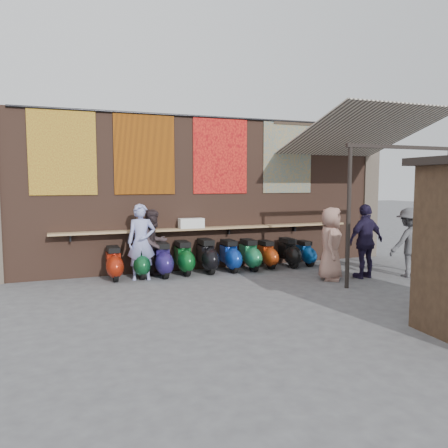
% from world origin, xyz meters
% --- Properties ---
extents(ground, '(70.00, 70.00, 0.00)m').
position_xyz_m(ground, '(0.00, 0.00, 0.00)').
color(ground, '#474749').
rests_on(ground, ground).
extents(brick_wall, '(10.00, 0.40, 4.00)m').
position_xyz_m(brick_wall, '(0.00, 2.70, 2.00)').
color(brick_wall, brown).
rests_on(brick_wall, ground).
extents(pier_right, '(0.50, 0.50, 4.00)m').
position_xyz_m(pier_right, '(5.20, 2.70, 2.00)').
color(pier_right, '#4C4238').
rests_on(pier_right, ground).
extents(eating_counter, '(8.00, 0.32, 0.05)m').
position_xyz_m(eating_counter, '(0.00, 2.33, 1.10)').
color(eating_counter, '#9E7A51').
rests_on(eating_counter, brick_wall).
extents(shelf_box, '(0.64, 0.27, 0.25)m').
position_xyz_m(shelf_box, '(-0.57, 2.30, 1.25)').
color(shelf_box, white).
rests_on(shelf_box, eating_counter).
extents(tapestry_redgold, '(1.50, 0.02, 2.00)m').
position_xyz_m(tapestry_redgold, '(-3.60, 2.48, 3.00)').
color(tapestry_redgold, maroon).
rests_on(tapestry_redgold, brick_wall).
extents(tapestry_sun, '(1.50, 0.02, 2.00)m').
position_xyz_m(tapestry_sun, '(-1.70, 2.48, 3.00)').
color(tapestry_sun, '#D5640C').
rests_on(tapestry_sun, brick_wall).
extents(tapestry_orange, '(1.50, 0.02, 2.00)m').
position_xyz_m(tapestry_orange, '(0.30, 2.48, 3.00)').
color(tapestry_orange, red).
rests_on(tapestry_orange, brick_wall).
extents(tapestry_multi, '(1.50, 0.02, 2.00)m').
position_xyz_m(tapestry_multi, '(2.30, 2.48, 3.00)').
color(tapestry_multi, '#26648E').
rests_on(tapestry_multi, brick_wall).
extents(hang_rail, '(9.50, 0.06, 0.06)m').
position_xyz_m(hang_rail, '(0.00, 2.47, 3.98)').
color(hang_rail, black).
rests_on(hang_rail, brick_wall).
extents(scooter_stool_0, '(0.37, 0.82, 0.78)m').
position_xyz_m(scooter_stool_0, '(-2.56, 2.04, 0.39)').
color(scooter_stool_0, '#991F0B').
rests_on(scooter_stool_0, ground).
extents(scooter_stool_1, '(0.37, 0.81, 0.77)m').
position_xyz_m(scooter_stool_1, '(-1.93, 2.05, 0.39)').
color(scooter_stool_1, '#0F4B24').
rests_on(scooter_stool_1, ground).
extents(scooter_stool_2, '(0.39, 0.87, 0.83)m').
position_xyz_m(scooter_stool_2, '(-1.41, 1.95, 0.41)').
color(scooter_stool_2, navy).
rests_on(scooter_stool_2, ground).
extents(scooter_stool_3, '(0.39, 0.86, 0.82)m').
position_xyz_m(scooter_stool_3, '(-0.85, 2.04, 0.41)').
color(scooter_stool_3, '#0B501D').
rests_on(scooter_stool_3, ground).
extents(scooter_stool_4, '(0.40, 0.89, 0.85)m').
position_xyz_m(scooter_stool_4, '(-0.24, 2.01, 0.42)').
color(scooter_stool_4, black).
rests_on(scooter_stool_4, ground).
extents(scooter_stool_5, '(0.38, 0.85, 0.80)m').
position_xyz_m(scooter_stool_5, '(0.37, 1.96, 0.40)').
color(scooter_stool_5, navy).
rests_on(scooter_stool_5, ground).
extents(scooter_stool_6, '(0.38, 0.84, 0.80)m').
position_xyz_m(scooter_stool_6, '(0.92, 1.96, 0.40)').
color(scooter_stool_6, '#1B6F40').
rests_on(scooter_stool_6, ground).
extents(scooter_stool_7, '(0.34, 0.77, 0.73)m').
position_xyz_m(scooter_stool_7, '(1.46, 2.02, 0.36)').
color(scooter_stool_7, '#99300D').
rests_on(scooter_stool_7, ground).
extents(scooter_stool_8, '(0.37, 0.81, 0.77)m').
position_xyz_m(scooter_stool_8, '(2.09, 1.96, 0.39)').
color(scooter_stool_8, black).
rests_on(scooter_stool_8, ground).
extents(scooter_stool_9, '(0.32, 0.71, 0.68)m').
position_xyz_m(scooter_stool_9, '(2.62, 1.98, 0.34)').
color(scooter_stool_9, navy).
rests_on(scooter_stool_9, ground).
extents(diner_left, '(0.71, 0.52, 1.80)m').
position_xyz_m(diner_left, '(-1.93, 1.82, 0.90)').
color(diner_left, '#9198D3').
rests_on(diner_left, ground).
extents(diner_right, '(1.01, 0.95, 1.65)m').
position_xyz_m(diner_right, '(-1.60, 2.00, 0.83)').
color(diner_right, '#33272A').
rests_on(diner_right, ground).
extents(shopper_navy, '(1.09, 0.56, 1.78)m').
position_xyz_m(shopper_navy, '(3.12, 0.09, 0.89)').
color(shopper_navy, '#1D1632').
rests_on(shopper_navy, ground).
extents(shopper_grey, '(1.11, 0.66, 1.69)m').
position_xyz_m(shopper_grey, '(4.21, -0.17, 0.84)').
color(shopper_grey, '#4D4D51').
rests_on(shopper_grey, ground).
extents(shopper_tan, '(0.95, 1.00, 1.72)m').
position_xyz_m(shopper_tan, '(2.22, 0.21, 0.86)').
color(shopper_tan, '#986F61').
rests_on(shopper_tan, ground).
extents(awning_canvas, '(3.20, 3.28, 0.97)m').
position_xyz_m(awning_canvas, '(3.50, 0.90, 3.55)').
color(awning_canvas, beige).
rests_on(awning_canvas, brick_wall).
extents(awning_ledger, '(3.30, 0.08, 0.12)m').
position_xyz_m(awning_ledger, '(3.50, 2.49, 3.95)').
color(awning_ledger, '#33261C').
rests_on(awning_ledger, brick_wall).
extents(awning_header, '(3.00, 0.08, 0.08)m').
position_xyz_m(awning_header, '(3.50, -0.60, 3.08)').
color(awning_header, black).
rests_on(awning_header, awning_post_left).
extents(awning_post_left, '(0.09, 0.09, 3.10)m').
position_xyz_m(awning_post_left, '(2.10, -0.60, 1.55)').
color(awning_post_left, black).
rests_on(awning_post_left, ground).
extents(awning_post_right, '(0.09, 0.09, 3.10)m').
position_xyz_m(awning_post_right, '(4.90, -0.60, 1.55)').
color(awning_post_right, black).
rests_on(awning_post_right, ground).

